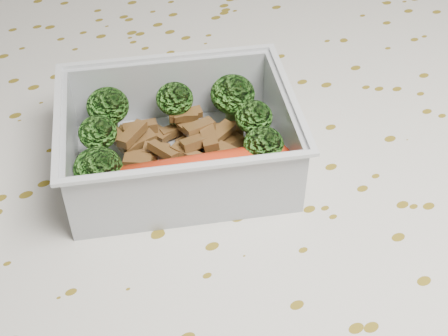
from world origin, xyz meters
TOP-DOWN VIEW (x-y plane):
  - dining_table at (0.00, 0.00)m, footprint 1.40×0.90m
  - tablecloth at (0.00, 0.00)m, footprint 1.46×0.96m
  - lunch_container at (-0.01, 0.05)m, footprint 0.19×0.17m
  - broccoli_florets at (-0.01, 0.06)m, footprint 0.15×0.12m
  - meat_pile at (-0.01, 0.06)m, footprint 0.11×0.09m
  - sausage at (-0.02, 0.02)m, footprint 0.14×0.06m

SIDE VIEW (x-z plane):
  - dining_table at x=0.00m, z-range 0.29..1.04m
  - tablecloth at x=0.00m, z-range 0.62..0.81m
  - meat_pile at x=-0.01m, z-range 0.76..0.78m
  - lunch_container at x=-0.01m, z-range 0.75..0.80m
  - sausage at x=-0.02m, z-range 0.77..0.79m
  - broccoli_florets at x=-0.01m, z-range 0.77..0.81m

